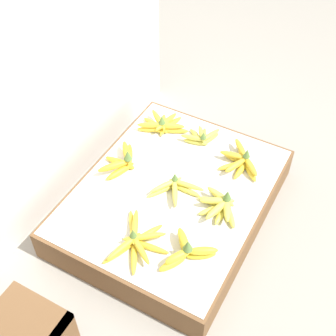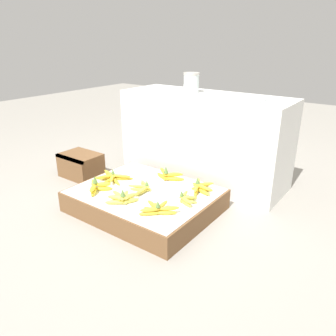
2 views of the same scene
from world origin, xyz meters
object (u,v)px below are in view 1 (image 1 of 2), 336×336
banana_bunch_front_midleft (221,205)px  banana_bunch_middle_midright (202,137)px  banana_bunch_front_left (187,251)px  banana_bunch_middle_left (136,241)px  banana_bunch_front_midright (241,161)px  banana_bunch_middle_midleft (175,188)px  banana_bunch_back_midleft (123,161)px  banana_bunch_back_midright (162,125)px

banana_bunch_front_midleft → banana_bunch_middle_midright: size_ratio=1.35×
banana_bunch_front_left → banana_bunch_middle_left: 0.20m
banana_bunch_front_midright → banana_bunch_middle_midleft: banana_bunch_front_midright is taller
banana_bunch_front_midright → banana_bunch_back_midleft: 0.52m
banana_bunch_front_midleft → banana_bunch_front_midright: banana_bunch_front_midleft is taller
banana_bunch_middle_left → banana_bunch_middle_midleft: (0.30, -0.00, 0.00)m
banana_bunch_back_midright → banana_bunch_front_left: bearing=-143.4°
banana_bunch_middle_left → banana_bunch_middle_midright: banana_bunch_middle_left is taller
banana_bunch_front_left → banana_bunch_front_midleft: size_ratio=1.01×
banana_bunch_back_midleft → banana_bunch_front_left: bearing=-121.2°
banana_bunch_front_midleft → banana_bunch_front_midright: 0.27m
banana_bunch_front_left → banana_bunch_middle_midleft: banana_bunch_front_left is taller
banana_bunch_front_midright → banana_bunch_middle_midleft: size_ratio=1.08×
banana_bunch_front_left → banana_bunch_back_midright: size_ratio=0.85×
banana_bunch_middle_midright → banana_bunch_back_midright: 0.20m
banana_bunch_front_left → banana_bunch_middle_midright: bearing=21.0°
banana_bunch_front_left → banana_bunch_middle_midright: banana_bunch_front_left is taller
banana_bunch_front_left → banana_bunch_back_midright: banana_bunch_front_left is taller
banana_bunch_front_left → banana_bunch_middle_left: size_ratio=0.76×
banana_bunch_front_midleft → banana_bunch_middle_left: (-0.31, 0.21, -0.01)m
banana_bunch_back_midright → banana_bunch_front_midleft: bearing=-125.2°
banana_bunch_front_left → banana_bunch_front_midleft: (0.26, -0.02, -0.01)m
banana_bunch_middle_left → banana_bunch_middle_midleft: bearing=-0.7°
banana_bunch_middle_midright → banana_bunch_front_left: bearing=-159.0°
banana_bunch_front_left → banana_bunch_front_midright: bearing=1.0°
banana_bunch_front_midright → banana_bunch_middle_left: size_ratio=0.83×
banana_bunch_front_midleft → banana_bunch_back_midleft: 0.48m
banana_bunch_front_midleft → banana_bunch_back_midright: (0.31, 0.44, -0.00)m
banana_bunch_front_midright → banana_bunch_front_midleft: bearing=-174.2°
banana_bunch_front_left → banana_bunch_middle_midright: (0.59, 0.23, -0.01)m
banana_bunch_middle_left → banana_bunch_back_midleft: banana_bunch_back_midleft is taller
banana_bunch_front_midright → banana_bunch_back_midleft: banana_bunch_back_midleft is taller
banana_bunch_front_midleft → banana_bunch_middle_midright: 0.41m
banana_bunch_back_midleft → banana_bunch_back_midright: banana_bunch_back_midleft is taller
banana_bunch_front_midleft → banana_bunch_back_midright: banana_bunch_front_midleft is taller
banana_bunch_front_midleft → banana_bunch_back_midright: size_ratio=0.85×
banana_bunch_front_midright → banana_bunch_middle_midleft: 0.33m
banana_bunch_middle_left → banana_bunch_back_midright: banana_bunch_back_midright is taller
banana_bunch_front_left → banana_bunch_back_midleft: bearing=58.8°
banana_bunch_middle_left → banana_bunch_back_midleft: (0.33, 0.27, 0.01)m
banana_bunch_middle_midright → banana_bunch_back_midleft: bearing=143.5°
banana_bunch_front_left → banana_bunch_front_midleft: banana_bunch_front_left is taller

